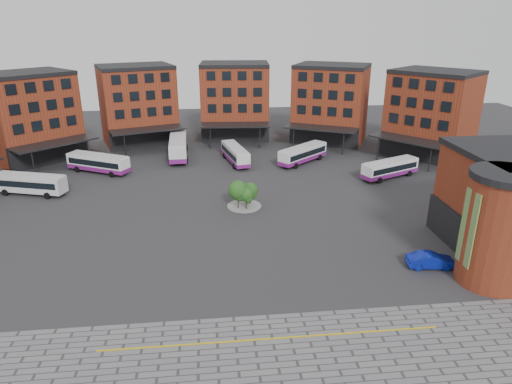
{
  "coord_description": "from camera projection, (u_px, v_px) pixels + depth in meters",
  "views": [
    {
      "loc": [
        -2.24,
        -41.96,
        22.84
      ],
      "look_at": [
        2.96,
        6.67,
        4.0
      ],
      "focal_mm": 32.0,
      "sensor_mm": 36.0,
      "label": 1
    }
  ],
  "objects": [
    {
      "name": "tree_island",
      "position": [
        244.0,
        193.0,
        57.64
      ],
      "size": [
        4.4,
        4.4,
        3.74
      ],
      "color": "gray",
      "rests_on": "ground"
    },
    {
      "name": "blue_car",
      "position": [
        431.0,
        260.0,
        44.19
      ],
      "size": [
        4.75,
        2.14,
        1.51
      ],
      "primitive_type": "imported",
      "rotation": [
        0.0,
        0.0,
        1.45
      ],
      "color": "#0C1C9D",
      "rests_on": "ground"
    },
    {
      "name": "bus_c",
      "position": [
        178.0,
        146.0,
        78.82
      ],
      "size": [
        3.47,
        12.45,
        3.48
      ],
      "rotation": [
        0.0,
        0.0,
        0.04
      ],
      "color": "silver",
      "rests_on": "ground"
    },
    {
      "name": "bus_a",
      "position": [
        30.0,
        183.0,
        62.14
      ],
      "size": [
        10.22,
        5.12,
        2.83
      ],
      "rotation": [
        0.0,
        0.0,
        1.27
      ],
      "color": "silver",
      "rests_on": "ground"
    },
    {
      "name": "bus_d",
      "position": [
        235.0,
        154.0,
        75.78
      ],
      "size": [
        4.33,
        10.14,
        2.78
      ],
      "rotation": [
        0.0,
        0.0,
        0.21
      ],
      "color": "white",
      "rests_on": "ground"
    },
    {
      "name": "bus_e",
      "position": [
        303.0,
        154.0,
        75.71
      ],
      "size": [
        9.26,
        8.4,
        2.87
      ],
      "rotation": [
        0.0,
        0.0,
        -0.86
      ],
      "color": "white",
      "rests_on": "ground"
    },
    {
      "name": "yellow_line",
      "position": [
        272.0,
        339.0,
        34.56
      ],
      "size": [
        26.0,
        0.15,
        0.02
      ],
      "primitive_type": "cube",
      "color": "gold",
      "rests_on": "paving_zone"
    },
    {
      "name": "main_building",
      "position": [
        193.0,
        112.0,
        79.78
      ],
      "size": [
        94.14,
        42.48,
        14.6
      ],
      "color": "maroon",
      "rests_on": "ground"
    },
    {
      "name": "bus_f",
      "position": [
        390.0,
        168.0,
        68.69
      ],
      "size": [
        9.79,
        6.04,
        2.74
      ],
      "rotation": [
        0.0,
        0.0,
        -1.15
      ],
      "color": "white",
      "rests_on": "ground"
    },
    {
      "name": "bus_b",
      "position": [
        98.0,
        163.0,
        70.94
      ],
      "size": [
        10.26,
        6.95,
        2.91
      ],
      "rotation": [
        0.0,
        0.0,
        1.08
      ],
      "color": "white",
      "rests_on": "ground"
    },
    {
      "name": "ground",
      "position": [
        235.0,
        252.0,
        47.36
      ],
      "size": [
        160.0,
        160.0,
        0.0
      ],
      "primitive_type": "plane",
      "color": "#28282B",
      "rests_on": "ground"
    }
  ]
}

